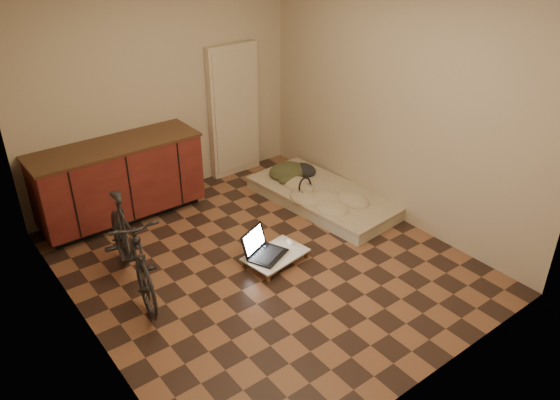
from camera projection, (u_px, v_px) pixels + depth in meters
room_shell at (261, 143)px, 4.90m from camera, size 3.50×4.00×2.60m
cabinets at (119, 181)px, 6.09m from camera, size 1.84×0.62×0.91m
appliance_panel at (234, 111)px, 6.97m from camera, size 0.70×0.10×1.70m
bicycle at (129, 244)px, 4.93m from camera, size 0.67×1.56×0.98m
futon at (323, 197)px, 6.57m from camera, size 1.05×1.93×0.16m
clothing_pile at (292, 167)px, 6.88m from camera, size 0.56×0.48×0.21m
headphones at (305, 186)px, 6.45m from camera, size 0.31×0.29×0.17m
lap_desk at (276, 255)px, 5.47m from camera, size 0.67×0.49×0.10m
laptop at (263, 250)px, 5.43m from camera, size 0.48×0.46×0.26m
mouse at (290, 242)px, 5.63m from camera, size 0.08×0.11×0.04m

